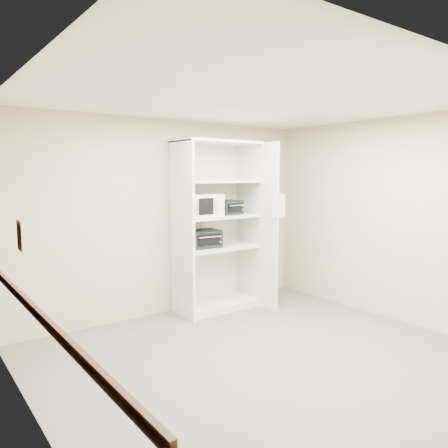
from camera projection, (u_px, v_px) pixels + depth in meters
floor at (263, 357)px, 4.67m from camera, size 4.50×4.00×0.01m
ceiling at (265, 99)px, 4.36m from camera, size 4.50×4.00×0.01m
wall_back at (169, 217)px, 6.11m from camera, size 4.50×0.02×2.70m
wall_left at (34, 256)px, 3.19m from camera, size 0.02×4.00×2.70m
wall_right at (390, 219)px, 5.85m from camera, size 0.02×4.00×2.70m
shelving_unit at (220, 231)px, 6.29m from camera, size 1.24×0.92×2.42m
microwave at (201, 205)px, 6.01m from camera, size 0.54×0.42×0.31m
toaster_oven_upper at (229, 207)px, 6.31m from camera, size 0.39×0.31×0.21m
toaster_oven_lower at (203, 239)px, 6.16m from camera, size 0.47×0.37×0.25m
paper_sign at (279, 206)px, 6.08m from camera, size 0.25×0.01×0.32m
chair_rail at (40, 316)px, 3.25m from camera, size 0.04×3.98×0.08m
wall_poster at (20, 235)px, 3.58m from camera, size 0.01×0.19×0.26m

